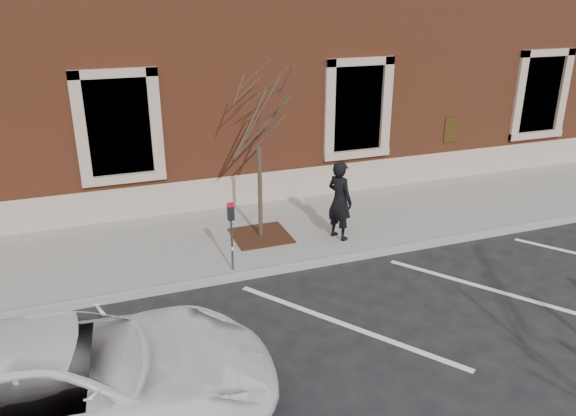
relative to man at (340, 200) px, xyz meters
name	(u,v)px	position (x,y,z in m)	size (l,w,h in m)	color
ground	(298,268)	(-1.27, -0.80, -1.03)	(120.00, 120.00, 0.00)	#28282B
sidewalk_near	(271,232)	(-1.27, 0.95, -0.96)	(40.00, 3.50, 0.15)	gray
curb_near	(299,266)	(-1.27, -0.85, -0.96)	(40.00, 0.12, 0.15)	#9E9E99
parking_stripes	(345,325)	(-1.27, -3.00, -1.03)	(28.00, 4.40, 0.01)	silver
building_civic	(205,36)	(-1.27, 6.94, 2.96)	(40.00, 8.62, 8.00)	brown
man	(340,200)	(0.00, 0.00, 0.00)	(0.64, 0.42, 1.76)	black
parking_meter	(231,224)	(-2.60, -0.68, 0.09)	(0.13, 0.10, 1.40)	#595B60
tree_grate	(261,236)	(-1.60, 0.66, -0.87)	(1.23, 1.23, 0.03)	#3E2314
sapling	(259,121)	(-1.60, 0.66, 1.73)	(2.24, 2.24, 3.74)	#4A3C2D
white_truck	(64,385)	(-5.64, -4.01, -0.29)	(2.47, 5.36, 1.49)	white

